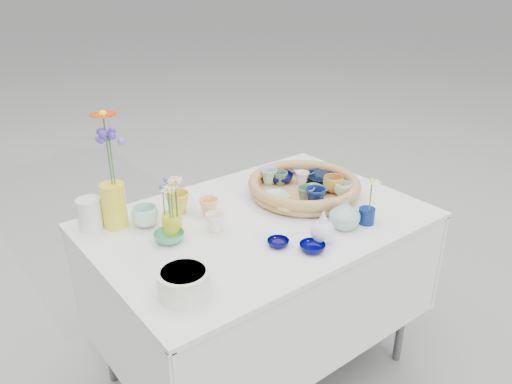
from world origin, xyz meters
TOP-DOWN VIEW (x-y plane):
  - ground at (0.00, 0.00)m, footprint 80.00×80.00m
  - display_table at (0.00, 0.00)m, footprint 1.26×0.86m
  - wicker_tray at (0.28, 0.05)m, footprint 0.47×0.47m
  - tray_ceramic_0 at (0.27, 0.19)m, footprint 0.13×0.13m
  - tray_ceramic_1 at (0.41, 0.08)m, footprint 0.14×0.14m
  - tray_ceramic_2 at (0.37, -0.03)m, footprint 0.10×0.10m
  - tray_ceramic_3 at (0.29, 0.01)m, footprint 0.11×0.11m
  - tray_ceramic_4 at (0.22, -0.03)m, footprint 0.09×0.09m
  - tray_ceramic_5 at (0.13, 0.06)m, footprint 0.14×0.14m
  - tray_ceramic_6 at (0.21, 0.20)m, footprint 0.09×0.09m
  - tray_ceramic_7 at (0.33, 0.11)m, footprint 0.06×0.06m
  - tray_ceramic_8 at (0.40, 0.18)m, footprint 0.10×0.10m
  - tray_ceramic_9 at (0.22, -0.08)m, footprint 0.10×0.10m
  - tray_ceramic_10 at (0.11, -0.04)m, footprint 0.10×0.10m
  - tray_ceramic_11 at (0.38, -0.08)m, footprint 0.10×0.10m
  - tray_ceramic_12 at (0.25, 0.17)m, footprint 0.06×0.06m
  - loose_ceramic_0 at (-0.22, 0.23)m, footprint 0.11×0.11m
  - loose_ceramic_1 at (-0.14, 0.14)m, footprint 0.08×0.08m
  - loose_ceramic_2 at (-0.36, 0.06)m, footprint 0.14×0.14m
  - loose_ceramic_3 at (-0.19, 0.02)m, footprint 0.08×0.08m
  - loose_ceramic_4 at (-0.08, -0.20)m, footprint 0.09×0.09m
  - loose_ceramic_5 at (-0.37, 0.22)m, footprint 0.10×0.10m
  - loose_ceramic_6 at (-0.00, -0.30)m, footprint 0.12×0.12m
  - fluted_bowl at (-0.48, -0.25)m, footprint 0.20×0.20m
  - bud_vase_paleblue at (0.06, -0.28)m, footprint 0.11×0.11m
  - bud_vase_seafoam at (0.20, -0.25)m, footprint 0.15×0.15m
  - bud_vase_cobalt at (0.30, -0.28)m, footprint 0.07×0.07m
  - single_daisy at (0.29, -0.29)m, footprint 0.08×0.08m
  - tall_vase_yellow at (-0.46, 0.28)m, footprint 0.11×0.11m
  - gerbera at (-0.46, 0.28)m, footprint 0.12×0.12m
  - hydrangea at (-0.45, 0.27)m, footprint 0.09×0.09m
  - white_pitcher at (-0.54, 0.32)m, footprint 0.13×0.09m
  - daisy_cup at (-0.32, 0.10)m, footprint 0.08×0.08m
  - daisy_posy at (-0.33, 0.10)m, footprint 0.11×0.11m

SIDE VIEW (x-z plane):
  - ground at x=0.00m, z-range 0.00..0.00m
  - display_table at x=0.00m, z-range -0.38..0.38m
  - loose_ceramic_4 at x=-0.08m, z-range 0.77..0.79m
  - loose_ceramic_6 at x=0.00m, z-range 0.77..0.79m
  - loose_ceramic_2 at x=-0.36m, z-range 0.77..0.80m
  - tray_ceramic_8 at x=0.40m, z-range 0.78..0.81m
  - bud_vase_cobalt at x=0.30m, z-range 0.77..0.83m
  - tray_ceramic_3 at x=0.29m, z-range 0.78..0.81m
  - tray_ceramic_5 at x=0.13m, z-range 0.78..0.81m
  - tray_ceramic_10 at x=0.11m, z-range 0.78..0.81m
  - loose_ceramic_3 at x=-0.19m, z-range 0.77..0.83m
  - tray_ceramic_1 at x=0.41m, z-range 0.78..0.82m
  - loose_ceramic_1 at x=-0.14m, z-range 0.77..0.83m
  - tray_ceramic_0 at x=0.27m, z-range 0.78..0.82m
  - wicker_tray at x=0.28m, z-range 0.77..0.84m
  - loose_ceramic_5 at x=-0.37m, z-range 0.77..0.84m
  - daisy_cup at x=-0.32m, z-range 0.77..0.84m
  - fluted_bowl at x=-0.48m, z-range 0.77..0.85m
  - loose_ceramic_0 at x=-0.22m, z-range 0.77..0.85m
  - tray_ceramic_7 at x=0.33m, z-range 0.78..0.84m
  - tray_ceramic_11 at x=0.38m, z-range 0.78..0.84m
  - tray_ceramic_12 at x=0.25m, z-range 0.78..0.84m
  - tray_ceramic_4 at x=0.22m, z-range 0.78..0.85m
  - tray_ceramic_6 at x=0.21m, z-range 0.78..0.85m
  - tray_ceramic_2 at x=0.37m, z-range 0.78..0.85m
  - tray_ceramic_9 at x=0.22m, z-range 0.78..0.86m
  - white_pitcher at x=-0.54m, z-range 0.77..0.88m
  - bud_vase_seafoam at x=0.20m, z-range 0.77..0.89m
  - bud_vase_paleblue at x=0.06m, z-range 0.77..0.90m
  - tall_vase_yellow at x=-0.46m, z-range 0.77..0.94m
  - single_daisy at x=0.29m, z-range 0.82..0.95m
  - daisy_posy at x=-0.33m, z-range 0.84..1.00m
  - hydrangea at x=-0.45m, z-range 0.90..1.15m
  - gerbera at x=-0.46m, z-range 0.93..1.21m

